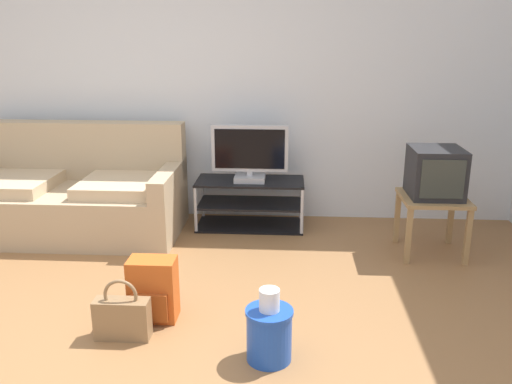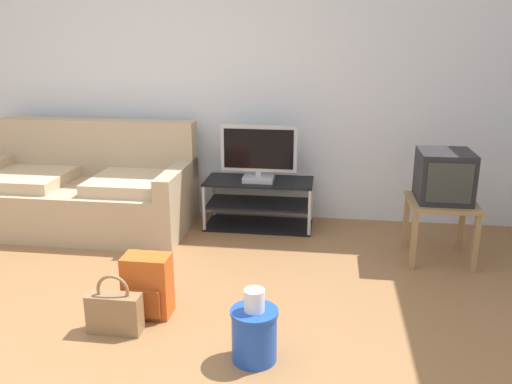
{
  "view_description": "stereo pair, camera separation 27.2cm",
  "coord_description": "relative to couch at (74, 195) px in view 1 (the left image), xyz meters",
  "views": [
    {
      "loc": [
        0.91,
        -2.46,
        1.69
      ],
      "look_at": [
        0.69,
        1.05,
        0.64
      ],
      "focal_mm": 37.19,
      "sensor_mm": 36.0,
      "label": 1
    },
    {
      "loc": [
        1.18,
        -2.44,
        1.69
      ],
      "look_at": [
        0.69,
        1.05,
        0.64
      ],
      "focal_mm": 37.19,
      "sensor_mm": 36.0,
      "label": 2
    }
  ],
  "objects": [
    {
      "name": "wall_back",
      "position": [
        0.97,
        0.57,
        1.02
      ],
      "size": [
        9.0,
        0.1,
        2.7
      ],
      "primitive_type": "cube",
      "color": "silver",
      "rests_on": "ground_plane"
    },
    {
      "name": "tv_stand",
      "position": [
        1.54,
        0.21,
        -0.11
      ],
      "size": [
        0.96,
        0.44,
        0.44
      ],
      "color": "black",
      "rests_on": "ground_plane"
    },
    {
      "name": "flat_tv",
      "position": [
        1.54,
        0.19,
        0.35
      ],
      "size": [
        0.67,
        0.22,
        0.5
      ],
      "color": "#B2B2B7",
      "rests_on": "tv_stand"
    },
    {
      "name": "handbag",
      "position": [
        0.94,
        -1.69,
        -0.2
      ],
      "size": [
        0.32,
        0.11,
        0.37
      ],
      "rotation": [
        0.0,
        0.0,
        -0.47
      ],
      "color": "olive",
      "rests_on": "ground_plane"
    },
    {
      "name": "ground_plane",
      "position": [
        0.97,
        -1.88,
        -0.34
      ],
      "size": [
        9.0,
        9.8,
        0.02
      ],
      "primitive_type": "cube",
      "color": "olive"
    },
    {
      "name": "backpack",
      "position": [
        1.07,
        -1.46,
        -0.14
      ],
      "size": [
        0.29,
        0.25,
        0.39
      ],
      "rotation": [
        0.0,
        0.0,
        -0.01
      ],
      "color": "#CC561E",
      "rests_on": "ground_plane"
    },
    {
      "name": "cleaning_bucket",
      "position": [
        1.79,
        -1.85,
        -0.16
      ],
      "size": [
        0.26,
        0.26,
        0.41
      ],
      "color": "blue",
      "rests_on": "ground_plane"
    },
    {
      "name": "side_table",
      "position": [
        3.02,
        -0.31,
        0.07
      ],
      "size": [
        0.5,
        0.5,
        0.47
      ],
      "color": "#9E7A4C",
      "rests_on": "ground_plane"
    },
    {
      "name": "couch",
      "position": [
        0.0,
        0.0,
        0.0
      ],
      "size": [
        1.87,
        0.93,
        0.93
      ],
      "color": "tan",
      "rests_on": "ground_plane"
    },
    {
      "name": "crt_tv",
      "position": [
        3.02,
        -0.3,
        0.34
      ],
      "size": [
        0.39,
        0.42,
        0.38
      ],
      "color": "#232326",
      "rests_on": "side_table"
    }
  ]
}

